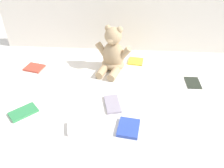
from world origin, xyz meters
TOP-DOWN VIEW (x-y plane):
  - ground_plane at (0.00, 0.00)m, footprint 3.20×3.20m
  - teddy_bear at (-0.02, 0.20)m, footprint 0.23×0.23m
  - book_case_0 at (-0.13, -0.31)m, footprint 0.13×0.10m
  - book_case_1 at (-0.00, -0.15)m, footprint 0.10×0.15m
  - book_case_2 at (-0.43, -0.23)m, footprint 0.14×0.14m
  - book_case_3 at (0.45, 0.08)m, footprint 0.08×0.12m
  - book_case_4 at (0.12, 0.29)m, footprint 0.11×0.10m
  - book_case_5 at (0.08, -0.30)m, footprint 0.11×0.12m
  - book_case_6 at (-0.52, 0.16)m, footprint 0.13×0.11m

SIDE VIEW (x-z plane):
  - ground_plane at x=0.00m, z-range 0.00..0.00m
  - book_case_3 at x=0.45m, z-range 0.00..0.01m
  - book_case_4 at x=0.12m, z-range 0.00..0.01m
  - book_case_6 at x=-0.52m, z-range 0.00..0.01m
  - book_case_1 at x=0.00m, z-range 0.00..0.01m
  - book_case_2 at x=-0.43m, z-range 0.00..0.01m
  - book_case_5 at x=0.08m, z-range 0.00..0.02m
  - book_case_0 at x=-0.13m, z-range 0.00..0.02m
  - teddy_bear at x=-0.02m, z-range -0.04..0.24m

